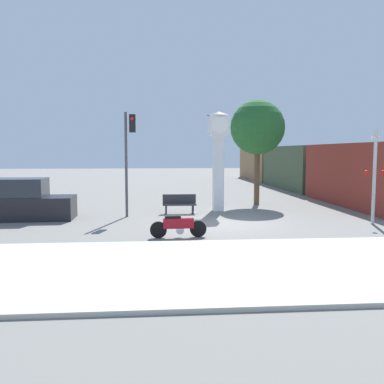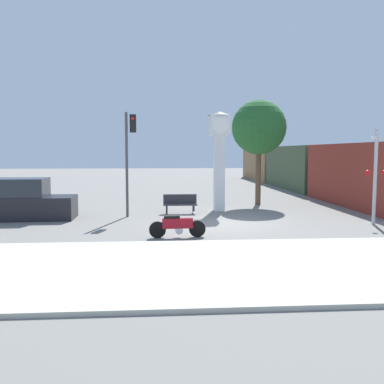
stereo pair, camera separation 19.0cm
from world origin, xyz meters
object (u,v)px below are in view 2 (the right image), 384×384
(street_tree, at_px, (259,128))
(bench, at_px, (180,203))
(parked_car, at_px, (25,202))
(freight_train, at_px, (300,168))
(motorcycle, at_px, (177,226))
(traffic_light, at_px, (130,146))
(clock_tower, at_px, (219,146))
(railroad_crossing_signal, at_px, (375,173))

(street_tree, xyz_separation_m, bench, (-4.52, -3.20, -3.78))
(parked_car, bearing_deg, bench, 8.13)
(freight_train, distance_m, bench, 16.76)
(motorcycle, xyz_separation_m, traffic_light, (-1.94, 4.96, 2.81))
(freight_train, relative_size, bench, 20.55)
(traffic_light, bearing_deg, street_tree, 30.20)
(clock_tower, bearing_deg, motorcycle, -109.62)
(motorcycle, bearing_deg, parked_car, 141.75)
(traffic_light, relative_size, railroad_crossing_signal, 1.23)
(clock_tower, xyz_separation_m, freight_train, (8.22, 12.35, -1.56))
(traffic_light, relative_size, street_tree, 0.81)
(clock_tower, bearing_deg, street_tree, 42.63)
(traffic_light, bearing_deg, bench, 18.55)
(motorcycle, relative_size, railroad_crossing_signal, 0.51)
(street_tree, bearing_deg, motorcycle, -118.63)
(traffic_light, distance_m, railroad_crossing_signal, 10.49)
(freight_train, height_order, parked_car, freight_train)
(bench, bearing_deg, railroad_crossing_signal, -25.33)
(railroad_crossing_signal, relative_size, bench, 2.41)
(traffic_light, distance_m, parked_car, 5.22)
(bench, bearing_deg, clock_tower, 23.75)
(clock_tower, bearing_deg, freight_train, 56.37)
(clock_tower, distance_m, bench, 3.53)
(freight_train, distance_m, traffic_light, 18.85)
(motorcycle, height_order, parked_car, parked_car)
(bench, xyz_separation_m, parked_car, (-6.89, -1.17, 0.26))
(parked_car, bearing_deg, motorcycle, -36.48)
(traffic_light, xyz_separation_m, bench, (2.30, 0.77, -2.73))
(clock_tower, height_order, freight_train, clock_tower)
(freight_train, relative_size, traffic_light, 6.97)
(clock_tower, distance_m, railroad_crossing_signal, 7.39)
(bench, bearing_deg, parked_car, -170.39)
(freight_train, distance_m, street_tree, 11.82)
(clock_tower, height_order, railroad_crossing_signal, clock_tower)
(bench, relative_size, parked_car, 0.38)
(freight_train, bearing_deg, street_tree, -119.59)
(clock_tower, distance_m, freight_train, 14.92)
(bench, height_order, parked_car, parked_car)
(street_tree, relative_size, bench, 3.63)
(railroad_crossing_signal, height_order, parked_car, railroad_crossing_signal)
(street_tree, bearing_deg, parked_car, -159.06)
(railroad_crossing_signal, height_order, street_tree, street_tree)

